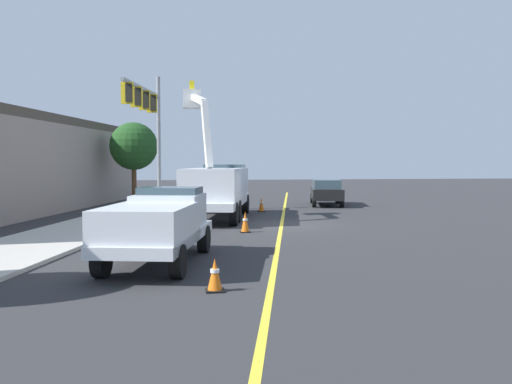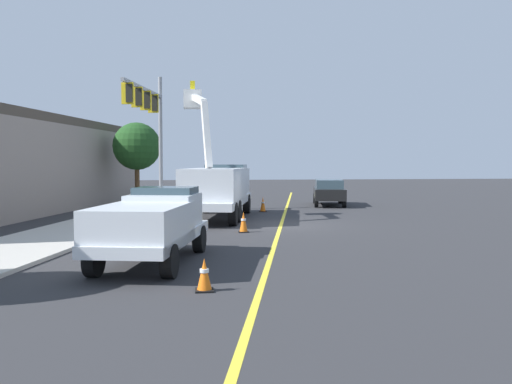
{
  "view_description": "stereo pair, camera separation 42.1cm",
  "coord_description": "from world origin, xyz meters",
  "px_view_note": "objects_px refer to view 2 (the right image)",
  "views": [
    {
      "loc": [
        -22.62,
        4.29,
        2.81
      ],
      "look_at": [
        1.64,
        0.93,
        1.4
      ],
      "focal_mm": 36.22,
      "sensor_mm": 36.0,
      "label": 1
    },
    {
      "loc": [
        -22.67,
        3.88,
        2.81
      ],
      "look_at": [
        1.64,
        0.93,
        1.4
      ],
      "focal_mm": 36.22,
      "sensor_mm": 36.0,
      "label": 2
    }
  ],
  "objects_px": {
    "traffic_signal_mast": "(150,115)",
    "utility_bucket_truck": "(218,186)",
    "traffic_cone_mid_front": "(244,222)",
    "service_pickup_truck": "(152,223)",
    "passing_minivan": "(329,190)",
    "traffic_cone_leading": "(204,275)",
    "traffic_cone_mid_rear": "(263,204)"
  },
  "relations": [
    {
      "from": "service_pickup_truck",
      "to": "traffic_cone_leading",
      "type": "height_order",
      "value": "service_pickup_truck"
    },
    {
      "from": "utility_bucket_truck",
      "to": "traffic_cone_leading",
      "type": "xyz_separation_m",
      "value": [
        -14.63,
        1.0,
        -1.25
      ]
    },
    {
      "from": "passing_minivan",
      "to": "traffic_signal_mast",
      "type": "distance_m",
      "value": 12.83
    },
    {
      "from": "traffic_cone_leading",
      "to": "traffic_cone_mid_front",
      "type": "height_order",
      "value": "traffic_cone_mid_front"
    },
    {
      "from": "service_pickup_truck",
      "to": "traffic_cone_leading",
      "type": "distance_m",
      "value": 3.65
    },
    {
      "from": "traffic_cone_mid_front",
      "to": "traffic_cone_mid_rear",
      "type": "relative_size",
      "value": 0.97
    },
    {
      "from": "traffic_signal_mast",
      "to": "traffic_cone_leading",
      "type": "bearing_deg",
      "value": -171.53
    },
    {
      "from": "traffic_cone_leading",
      "to": "traffic_signal_mast",
      "type": "relative_size",
      "value": 0.1
    },
    {
      "from": "traffic_cone_mid_rear",
      "to": "traffic_signal_mast",
      "type": "xyz_separation_m",
      "value": [
        -0.99,
        6.19,
        4.88
      ]
    },
    {
      "from": "passing_minivan",
      "to": "traffic_cone_mid_front",
      "type": "distance_m",
      "value": 14.09
    },
    {
      "from": "service_pickup_truck",
      "to": "traffic_cone_leading",
      "type": "xyz_separation_m",
      "value": [
        -3.3,
        -1.36,
        -0.76
      ]
    },
    {
      "from": "traffic_cone_mid_front",
      "to": "service_pickup_truck",
      "type": "bearing_deg",
      "value": 152.59
    },
    {
      "from": "service_pickup_truck",
      "to": "traffic_cone_mid_front",
      "type": "distance_m",
      "value": 6.83
    },
    {
      "from": "utility_bucket_truck",
      "to": "traffic_cone_mid_front",
      "type": "distance_m",
      "value": 5.49
    },
    {
      "from": "service_pickup_truck",
      "to": "traffic_cone_mid_rear",
      "type": "xyz_separation_m",
      "value": [
        14.49,
        -5.05,
        -0.7
      ]
    },
    {
      "from": "traffic_cone_mid_front",
      "to": "traffic_cone_leading",
      "type": "bearing_deg",
      "value": 169.3
    },
    {
      "from": "service_pickup_truck",
      "to": "traffic_cone_leading",
      "type": "bearing_deg",
      "value": -157.51
    },
    {
      "from": "utility_bucket_truck",
      "to": "traffic_signal_mast",
      "type": "bearing_deg",
      "value": 58.14
    },
    {
      "from": "passing_minivan",
      "to": "traffic_signal_mast",
      "type": "bearing_deg",
      "value": 113.67
    },
    {
      "from": "service_pickup_truck",
      "to": "traffic_signal_mast",
      "type": "bearing_deg",
      "value": 4.82
    },
    {
      "from": "utility_bucket_truck",
      "to": "traffic_cone_mid_rear",
      "type": "distance_m",
      "value": 4.32
    },
    {
      "from": "traffic_cone_mid_front",
      "to": "traffic_cone_mid_rear",
      "type": "xyz_separation_m",
      "value": [
        8.46,
        -1.93,
        0.01
      ]
    },
    {
      "from": "utility_bucket_truck",
      "to": "traffic_cone_mid_rear",
      "type": "bearing_deg",
      "value": -40.37
    },
    {
      "from": "passing_minivan",
      "to": "traffic_cone_leading",
      "type": "xyz_separation_m",
      "value": [
        -21.65,
        8.56,
        -0.62
      ]
    },
    {
      "from": "utility_bucket_truck",
      "to": "traffic_cone_mid_front",
      "type": "bearing_deg",
      "value": -171.79
    },
    {
      "from": "traffic_signal_mast",
      "to": "utility_bucket_truck",
      "type": "bearing_deg",
      "value": -121.86
    },
    {
      "from": "traffic_cone_leading",
      "to": "traffic_cone_mid_rear",
      "type": "distance_m",
      "value": 18.17
    },
    {
      "from": "utility_bucket_truck",
      "to": "traffic_cone_mid_rear",
      "type": "height_order",
      "value": "utility_bucket_truck"
    },
    {
      "from": "traffic_cone_leading",
      "to": "traffic_cone_mid_front",
      "type": "bearing_deg",
      "value": -10.7
    },
    {
      "from": "passing_minivan",
      "to": "traffic_cone_leading",
      "type": "distance_m",
      "value": 23.29
    },
    {
      "from": "service_pickup_truck",
      "to": "passing_minivan",
      "type": "relative_size",
      "value": 1.16
    },
    {
      "from": "utility_bucket_truck",
      "to": "traffic_cone_mid_front",
      "type": "xyz_separation_m",
      "value": [
        -5.3,
        -0.76,
        -1.2
      ]
    }
  ]
}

